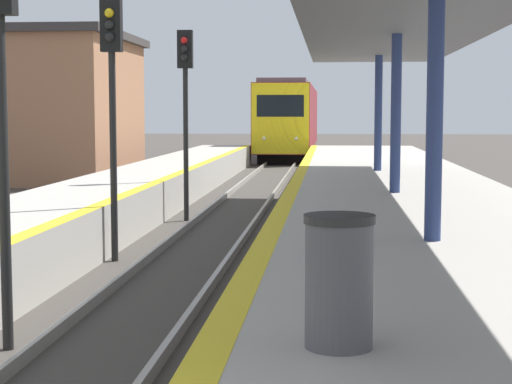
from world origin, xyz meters
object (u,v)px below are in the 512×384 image
object	(u,v)px
signal_near	(0,60)
train	(291,119)
signal_far	(185,89)
trash_bin	(339,281)
signal_mid	(112,80)

from	to	relation	value
signal_near	train	bearing A→B (deg)	88.55
train	signal_far	size ratio (longest dim) A/B	4.66
trash_bin	train	bearing A→B (deg)	93.15
signal_near	signal_far	world-z (taller)	same
train	trash_bin	xyz separation A→B (m)	(2.54, -46.20, -0.74)
signal_far	trash_bin	distance (m)	14.95
signal_far	trash_bin	bearing A→B (deg)	-76.14
signal_near	signal_far	size ratio (longest dim) A/B	1.00
signal_near	signal_far	xyz separation A→B (m)	(0.08, 11.34, 0.00)
signal_near	trash_bin	distance (m)	5.07
signal_far	trash_bin	size ratio (longest dim) A/B	4.84
signal_mid	trash_bin	world-z (taller)	signal_mid
signal_near	signal_mid	world-z (taller)	same
train	signal_near	size ratio (longest dim) A/B	4.66
signal_mid	signal_far	distance (m)	5.68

